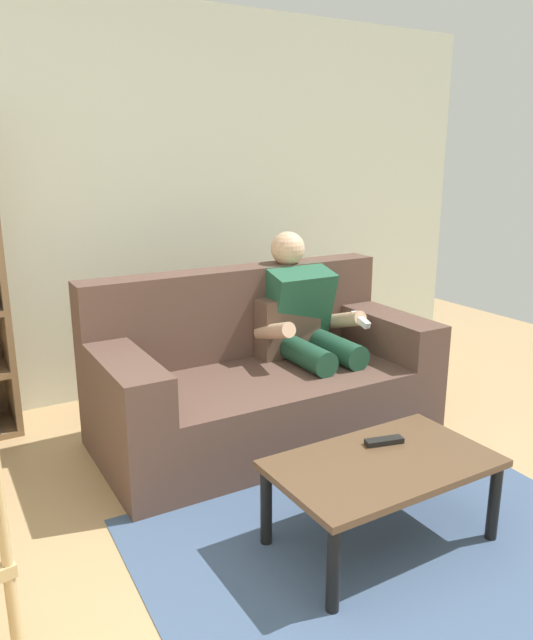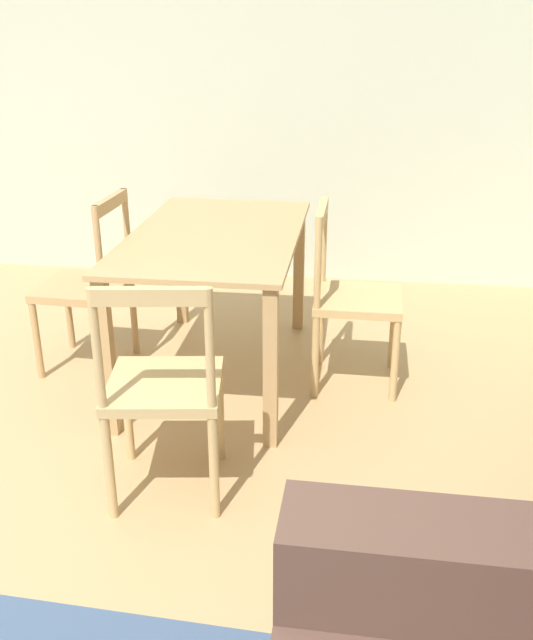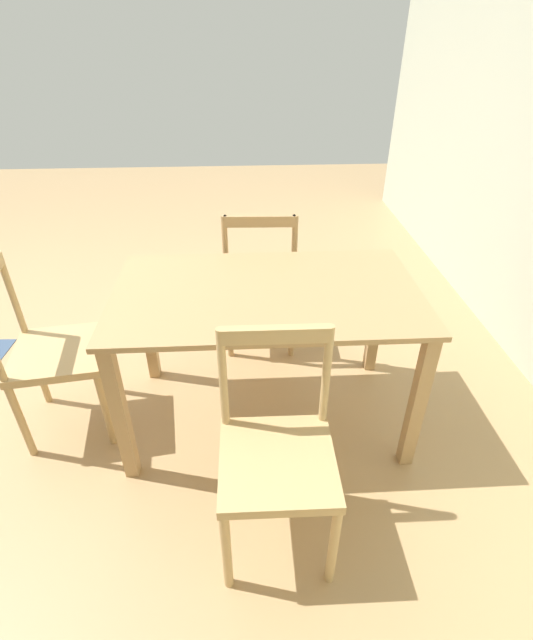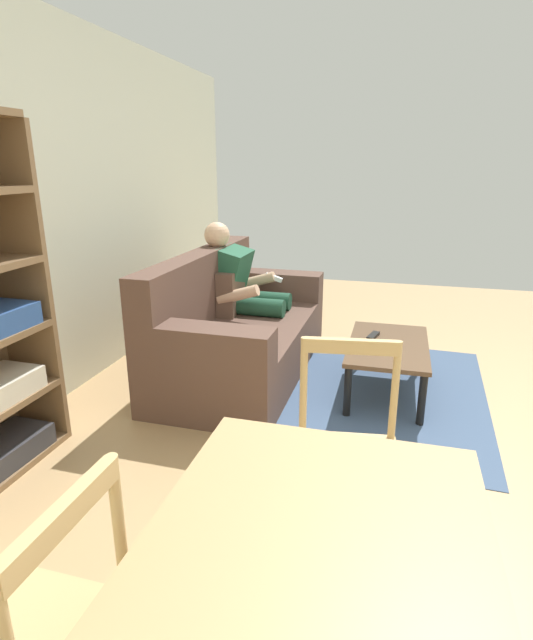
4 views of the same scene
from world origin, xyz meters
name	(u,v)px [view 3 (image 3 of 4)]	position (x,y,z in m)	size (l,w,h in m)	color
dining_table	(266,312)	(-1.80, 0.63, 0.64)	(1.39, 0.81, 0.76)	tan
dining_chair_near_wall	(277,455)	(-1.80, 1.30, 0.45)	(0.42, 0.42, 0.91)	tan
dining_chair_facing_couch	(52,353)	(-0.77, 0.63, 0.45)	(0.47, 0.47, 0.91)	tan
dining_chair_by_doorway	(260,281)	(-1.80, -0.05, 0.45)	(0.44, 0.44, 0.92)	tan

